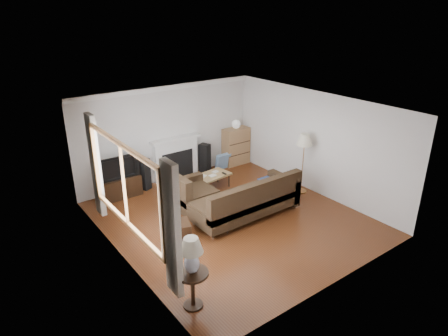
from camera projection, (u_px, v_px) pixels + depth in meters
room at (233, 166)px, 8.26m from camera, size 5.10×5.60×2.54m
window at (124, 185)px, 6.65m from camera, size 0.12×2.74×1.54m
curtain_near at (172, 231)px, 5.61m from camera, size 0.10×0.35×2.10m
curtain_far at (96, 166)px, 7.87m from camera, size 0.10×0.35×2.10m
fireplace at (176, 158)px, 10.57m from camera, size 1.40×0.26×1.15m
tv_stand at (119, 187)px, 9.65m from camera, size 1.01×0.45×0.51m
television at (117, 166)px, 9.45m from camera, size 0.99×0.13×0.57m
speaker_left at (144, 174)px, 10.02m from camera, size 0.31×0.34×0.81m
speaker_right at (205, 158)px, 11.03m from camera, size 0.32×0.34×0.81m
bookshelf at (236, 146)px, 11.56m from camera, size 0.78×0.37×1.08m
globe_lamp at (236, 124)px, 11.31m from camera, size 0.25×0.25×0.25m
sectional_sofa at (246, 198)px, 8.71m from camera, size 2.68×1.96×0.87m
coffee_table at (211, 182)px, 10.06m from camera, size 1.06×0.67×0.39m
footstool at (179, 231)px, 7.91m from camera, size 0.57×0.57×0.38m
floor_lamp at (303, 163)px, 9.72m from camera, size 0.46×0.46×1.51m
side_table at (193, 289)px, 6.10m from camera, size 0.50×0.50×0.63m
table_lamp at (191, 256)px, 5.87m from camera, size 0.36×0.36×0.59m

